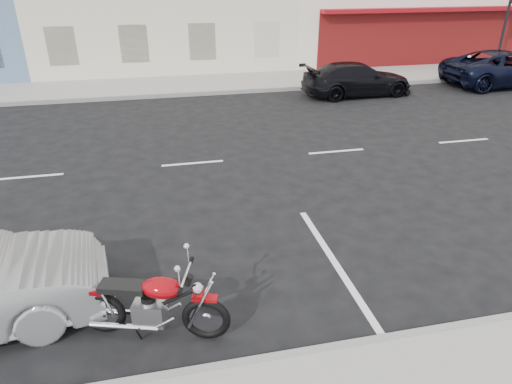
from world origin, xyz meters
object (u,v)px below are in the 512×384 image
Objects in this scene: motorcycle at (208,310)px; car_far at (357,79)px; fire_hydrant at (468,62)px; traffic_light at (508,17)px; suv_far at (505,68)px.

car_far is (7.43, 12.08, 0.15)m from motorcycle.
traffic_light is at bearing -6.36° from fire_hydrant.
motorcycle is at bearing -134.06° from fire_hydrant.
suv_far reaches higher than motorcycle.
traffic_light is 0.86× the size of car_far.
motorcycle reaches higher than fire_hydrant.
car_far is at bearing -162.91° from traffic_light.
suv_far is (-1.55, -2.38, -1.82)m from traffic_light.
suv_far is (-0.05, -2.55, 0.20)m from fire_hydrant.
motorcycle is at bearing 145.47° from car_far.
traffic_light is 0.72× the size of suv_far.
fire_hydrant is at bearing -71.23° from car_far.
fire_hydrant is 0.35× the size of motorcycle.
car_far is (-6.93, -2.76, 0.11)m from fire_hydrant.
fire_hydrant is 0.16× the size of car_far.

